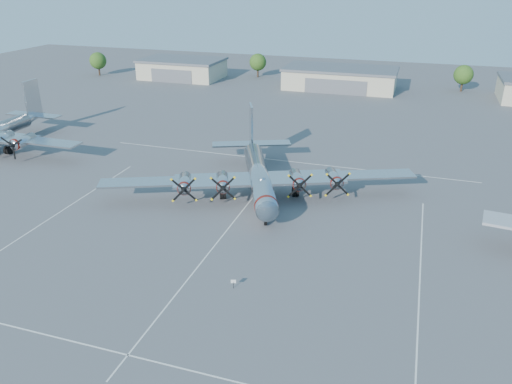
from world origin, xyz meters
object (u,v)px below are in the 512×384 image
(hangar_west, at_px, (182,68))
(tree_west, at_px, (258,62))
(info_placard, at_px, (233,282))
(hangar_center, at_px, (340,78))
(tree_east, at_px, (463,75))
(main_bomber_b29, at_px, (258,192))
(tree_far_west, at_px, (98,61))

(hangar_west, bearing_deg, tree_west, 21.89)
(tree_west, bearing_deg, info_placard, -73.50)
(hangar_center, bearing_deg, info_placard, -87.01)
(info_placard, bearing_deg, hangar_west, 102.20)
(hangar_west, xyz_separation_m, info_placard, (49.84, -92.71, -2.04))
(hangar_west, bearing_deg, info_placard, -61.74)
(tree_east, bearing_deg, hangar_center, -168.62)
(tree_east, height_order, main_bomber_b29, tree_east)
(main_bomber_b29, distance_m, info_placard, 23.08)
(tree_west, relative_size, tree_east, 1.00)
(main_bomber_b29, bearing_deg, info_placard, -101.13)
(main_bomber_b29, relative_size, info_placard, 43.96)
(tree_east, xyz_separation_m, info_placard, (-25.16, -98.75, -3.55))
(hangar_west, relative_size, info_placard, 23.71)
(tree_west, distance_m, main_bomber_b29, 82.21)
(tree_far_west, xyz_separation_m, info_placard, (74.84, -88.75, -3.55))
(info_placard, bearing_deg, hangar_center, 76.93)
(hangar_center, height_order, tree_west, tree_west)
(tree_east, relative_size, info_placard, 6.97)
(tree_east, distance_m, main_bomber_b29, 81.93)
(main_bomber_b29, bearing_deg, tree_east, 45.65)
(tree_west, height_order, main_bomber_b29, tree_west)
(hangar_west, height_order, tree_east, tree_east)
(hangar_center, relative_size, tree_west, 4.31)
(hangar_center, xyz_separation_m, info_placard, (4.84, -92.71, -2.04))
(hangar_center, bearing_deg, hangar_west, 180.00)
(tree_east, bearing_deg, tree_far_west, -174.29)
(tree_far_west, bearing_deg, info_placard, -49.86)
(hangar_center, distance_m, tree_east, 30.64)
(tree_east, relative_size, main_bomber_b29, 0.16)
(hangar_center, height_order, tree_far_west, tree_far_west)
(hangar_west, xyz_separation_m, hangar_center, (45.00, -0.00, -0.00))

